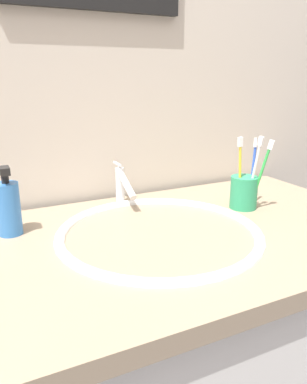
# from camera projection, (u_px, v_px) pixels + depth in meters

# --- Properties ---
(tiled_wall_back) EXTENTS (2.42, 0.04, 2.40)m
(tiled_wall_back) POSITION_uv_depth(u_px,v_px,m) (92.00, 67.00, 1.03)
(tiled_wall_back) COLOR beige
(tiled_wall_back) RESTS_ON ground
(sink_basin) EXTENTS (0.47, 0.47, 0.10)m
(sink_basin) POSITION_uv_depth(u_px,v_px,m) (159.00, 247.00, 0.87)
(sink_basin) COLOR white
(sink_basin) RESTS_ON vanity_counter
(faucet) EXTENTS (0.02, 0.14, 0.11)m
(faucet) POSITION_uv_depth(u_px,v_px,m) (122.00, 185.00, 1.03)
(faucet) COLOR silver
(faucet) RESTS_ON sink_basin
(toothbrush_cup) EXTENTS (0.07, 0.07, 0.09)m
(toothbrush_cup) POSITION_uv_depth(u_px,v_px,m) (244.00, 192.00, 1.01)
(toothbrush_cup) COLOR #2D9966
(toothbrush_cup) RESTS_ON vanity_counter
(toothbrush_yellow) EXTENTS (0.02, 0.01, 0.19)m
(toothbrush_yellow) POSITION_uv_depth(u_px,v_px,m) (240.00, 168.00, 0.99)
(toothbrush_yellow) COLOR yellow
(toothbrush_yellow) RESTS_ON toothbrush_cup
(toothbrush_blue) EXTENTS (0.03, 0.02, 0.18)m
(toothbrush_blue) POSITION_uv_depth(u_px,v_px,m) (253.00, 167.00, 1.02)
(toothbrush_blue) COLOR blue
(toothbrush_blue) RESTS_ON toothbrush_cup
(toothbrush_green) EXTENTS (0.04, 0.04, 0.18)m
(toothbrush_green) POSITION_uv_depth(u_px,v_px,m) (262.00, 170.00, 0.98)
(toothbrush_green) COLOR green
(toothbrush_green) RESTS_ON toothbrush_cup
(toothbrush_white) EXTENTS (0.02, 0.04, 0.19)m
(toothbrush_white) POSITION_uv_depth(u_px,v_px,m) (255.00, 168.00, 0.98)
(toothbrush_white) COLOR white
(toothbrush_white) RESTS_ON toothbrush_cup
(soap_dispenser) EXTENTS (0.05, 0.06, 0.16)m
(soap_dispenser) POSITION_uv_depth(u_px,v_px,m) (8.00, 207.00, 0.84)
(soap_dispenser) COLOR #3372BF
(soap_dispenser) RESTS_ON vanity_counter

